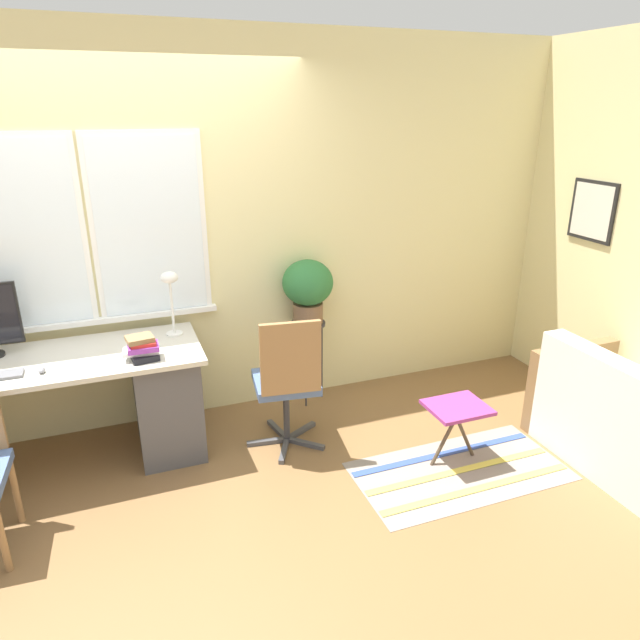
{
  "coord_description": "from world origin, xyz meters",
  "views": [
    {
      "loc": [
        -0.1,
        -3.18,
        2.2
      ],
      "look_at": [
        1.17,
        0.18,
        0.84
      ],
      "focal_mm": 32.0,
      "sensor_mm": 36.0,
      "label": 1
    }
  ],
  "objects_px": {
    "couch_loveseat": "(637,433)",
    "folding_stool": "(457,411)",
    "office_chair_swivel": "(288,380)",
    "mouse": "(42,370)",
    "plant_stand": "(308,332)",
    "desk_lamp": "(170,287)",
    "potted_plant": "(308,287)",
    "book_stack": "(143,348)"
  },
  "relations": [
    {
      "from": "desk_lamp",
      "to": "book_stack",
      "type": "bearing_deg",
      "value": -124.03
    },
    {
      "from": "book_stack",
      "to": "plant_stand",
      "type": "relative_size",
      "value": 0.34
    },
    {
      "from": "office_chair_swivel",
      "to": "folding_stool",
      "type": "bearing_deg",
      "value": 158.78
    },
    {
      "from": "potted_plant",
      "to": "folding_stool",
      "type": "xyz_separation_m",
      "value": [
        0.61,
        -1.13,
        -0.57
      ]
    },
    {
      "from": "book_stack",
      "to": "plant_stand",
      "type": "distance_m",
      "value": 1.34
    },
    {
      "from": "office_chair_swivel",
      "to": "couch_loveseat",
      "type": "xyz_separation_m",
      "value": [
        1.96,
        -1.03,
        -0.23
      ]
    },
    {
      "from": "potted_plant",
      "to": "desk_lamp",
      "type": "bearing_deg",
      "value": -172.86
    },
    {
      "from": "desk_lamp",
      "to": "office_chair_swivel",
      "type": "bearing_deg",
      "value": -36.16
    },
    {
      "from": "potted_plant",
      "to": "folding_stool",
      "type": "distance_m",
      "value": 1.4
    },
    {
      "from": "book_stack",
      "to": "couch_loveseat",
      "type": "xyz_separation_m",
      "value": [
        2.84,
        -1.16,
        -0.54
      ]
    },
    {
      "from": "desk_lamp",
      "to": "plant_stand",
      "type": "distance_m",
      "value": 1.13
    },
    {
      "from": "couch_loveseat",
      "to": "office_chair_swivel",
      "type": "bearing_deg",
      "value": 62.38
    },
    {
      "from": "plant_stand",
      "to": "folding_stool",
      "type": "xyz_separation_m",
      "value": [
        0.61,
        -1.13,
        -0.21
      ]
    },
    {
      "from": "couch_loveseat",
      "to": "folding_stool",
      "type": "distance_m",
      "value": 1.12
    },
    {
      "from": "desk_lamp",
      "to": "plant_stand",
      "type": "height_order",
      "value": "desk_lamp"
    },
    {
      "from": "book_stack",
      "to": "office_chair_swivel",
      "type": "relative_size",
      "value": 0.23
    },
    {
      "from": "desk_lamp",
      "to": "potted_plant",
      "type": "xyz_separation_m",
      "value": [
        1.0,
        0.13,
        -0.15
      ]
    },
    {
      "from": "mouse",
      "to": "desk_lamp",
      "type": "xyz_separation_m",
      "value": [
        0.8,
        0.33,
        0.32
      ]
    },
    {
      "from": "mouse",
      "to": "desk_lamp",
      "type": "distance_m",
      "value": 0.92
    },
    {
      "from": "couch_loveseat",
      "to": "folding_stool",
      "type": "height_order",
      "value": "couch_loveseat"
    },
    {
      "from": "plant_stand",
      "to": "potted_plant",
      "type": "xyz_separation_m",
      "value": [
        0.0,
        0.0,
        0.36
      ]
    },
    {
      "from": "office_chair_swivel",
      "to": "plant_stand",
      "type": "xyz_separation_m",
      "value": [
        0.36,
        0.6,
        0.07
      ]
    },
    {
      "from": "plant_stand",
      "to": "couch_loveseat",
      "type": "bearing_deg",
      "value": -45.3
    },
    {
      "from": "desk_lamp",
      "to": "couch_loveseat",
      "type": "relative_size",
      "value": 0.33
    },
    {
      "from": "couch_loveseat",
      "to": "folding_stool",
      "type": "bearing_deg",
      "value": 63.58
    },
    {
      "from": "couch_loveseat",
      "to": "plant_stand",
      "type": "height_order",
      "value": "couch_loveseat"
    },
    {
      "from": "book_stack",
      "to": "potted_plant",
      "type": "distance_m",
      "value": 1.32
    },
    {
      "from": "mouse",
      "to": "office_chair_swivel",
      "type": "relative_size",
      "value": 0.07
    },
    {
      "from": "mouse",
      "to": "book_stack",
      "type": "height_order",
      "value": "book_stack"
    },
    {
      "from": "book_stack",
      "to": "folding_stool",
      "type": "xyz_separation_m",
      "value": [
        1.84,
        -0.66,
        -0.45
      ]
    },
    {
      "from": "plant_stand",
      "to": "potted_plant",
      "type": "bearing_deg",
      "value": 45.0
    },
    {
      "from": "mouse",
      "to": "couch_loveseat",
      "type": "bearing_deg",
      "value": -18.94
    },
    {
      "from": "desk_lamp",
      "to": "folding_stool",
      "type": "xyz_separation_m",
      "value": [
        1.61,
        -1.0,
        -0.72
      ]
    },
    {
      "from": "desk_lamp",
      "to": "office_chair_swivel",
      "type": "height_order",
      "value": "desk_lamp"
    },
    {
      "from": "couch_loveseat",
      "to": "potted_plant",
      "type": "height_order",
      "value": "potted_plant"
    },
    {
      "from": "mouse",
      "to": "book_stack",
      "type": "relative_size",
      "value": 0.29
    },
    {
      "from": "couch_loveseat",
      "to": "book_stack",
      "type": "bearing_deg",
      "value": 67.76
    },
    {
      "from": "office_chair_swivel",
      "to": "mouse",
      "type": "bearing_deg",
      "value": 2.04
    },
    {
      "from": "plant_stand",
      "to": "mouse",
      "type": "bearing_deg",
      "value": -165.75
    },
    {
      "from": "office_chair_swivel",
      "to": "folding_stool",
      "type": "xyz_separation_m",
      "value": [
        0.96,
        -0.53,
        -0.14
      ]
    },
    {
      "from": "mouse",
      "to": "book_stack",
      "type": "xyz_separation_m",
      "value": [
        0.57,
        -0.01,
        0.05
      ]
    },
    {
      "from": "desk_lamp",
      "to": "folding_stool",
      "type": "bearing_deg",
      "value": -31.91
    }
  ]
}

